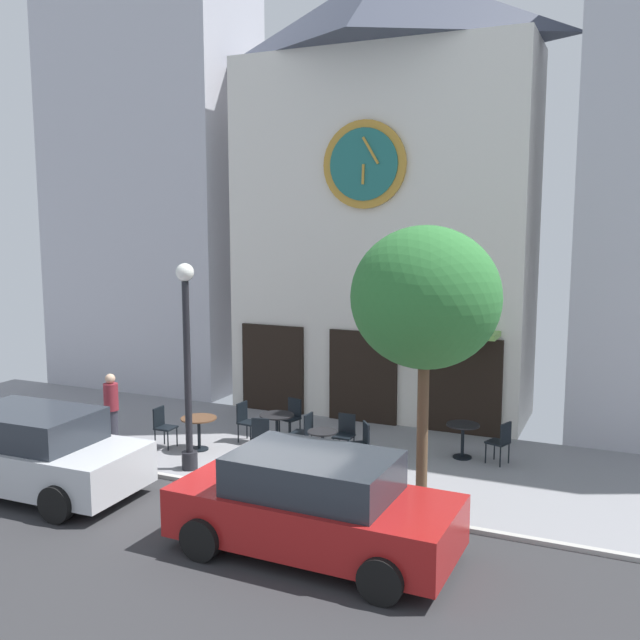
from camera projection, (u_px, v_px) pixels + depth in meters
ground_plane at (270, 497)px, 12.94m from camera, size 24.05×10.62×0.13m
clock_building at (383, 188)px, 18.19m from camera, size 7.60×3.97×11.31m
neighbor_building_left at (151, 131)px, 21.27m from camera, size 5.99×3.33×15.39m
street_lamp at (187, 366)px, 14.07m from camera, size 0.36×0.36×4.18m
street_tree at (425, 299)px, 11.99m from camera, size 2.58×2.32×4.93m
cafe_table_leftmost at (199, 426)px, 15.50m from camera, size 0.79×0.79×0.72m
cafe_table_center_left at (277, 423)px, 15.74m from camera, size 0.77×0.77×0.73m
cafe_table_rightmost at (322, 443)px, 14.50m from camera, size 0.62×0.62×0.73m
cafe_table_center at (463, 434)px, 14.97m from camera, size 0.70×0.70×0.74m
cafe_chair_by_entrance at (304, 430)px, 15.23m from camera, size 0.41×0.41×0.90m
cafe_chair_near_tree at (292, 415)px, 16.45m from camera, size 0.49×0.49×0.90m
cafe_chair_near_lamp at (262, 434)px, 14.93m from camera, size 0.48×0.48×0.90m
cafe_chair_curbside at (345, 432)px, 15.11m from camera, size 0.40×0.40×0.90m
cafe_chair_facing_street at (246, 419)px, 16.11m from camera, size 0.44×0.44×0.90m
cafe_chair_mid_row at (362, 441)px, 14.48m from camera, size 0.56×0.56×0.90m
cafe_chair_under_awning at (501, 439)px, 14.56m from camera, size 0.52×0.52×0.90m
cafe_chair_outer at (163, 424)px, 15.69m from camera, size 0.40×0.40×0.90m
pedestrian_maroon at (111, 410)px, 15.62m from camera, size 0.32×0.32×1.67m
parked_car_silver at (31, 452)px, 13.07m from camera, size 4.34×2.09×1.55m
parked_car_red at (314, 505)px, 10.60m from camera, size 4.34×2.11×1.55m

